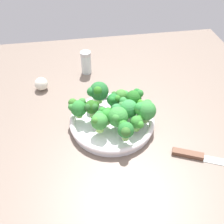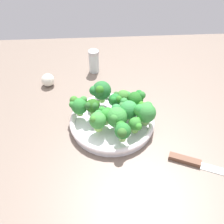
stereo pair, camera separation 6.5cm
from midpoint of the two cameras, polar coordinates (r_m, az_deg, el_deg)
ground_plane at (r=94.96cm, az=-1.26°, el=-2.95°), size 130.00×130.00×2.50cm
bowl at (r=91.98cm, az=-2.01°, el=-2.21°), size 28.97×28.97×3.38cm
broccoli_floret_0 at (r=85.79cm, az=-0.88°, el=-0.97°), size 7.70×6.71×7.19cm
broccoli_floret_1 at (r=87.11cm, az=4.87°, el=0.40°), size 7.02×7.21×7.89cm
broccoli_floret_2 at (r=94.13cm, az=-4.89°, el=4.30°), size 7.13×7.71×8.32cm
broccoli_floret_3 at (r=90.36cm, az=-9.31°, el=0.91°), size 5.79×6.21×6.54cm
broccoli_floret_4 at (r=89.21cm, az=-6.33°, el=0.97°), size 4.82×5.18×6.55cm
broccoli_floret_5 at (r=91.33cm, az=4.30°, el=1.31°), size 4.01×4.40×5.11cm
broccoli_floret_6 at (r=87.13cm, az=-3.37°, el=-0.64°), size 4.67×4.47×5.73cm
broccoli_floret_7 at (r=94.62cm, az=0.11°, el=3.40°), size 4.89×5.23×5.75cm
broccoli_floret_8 at (r=84.58cm, az=-4.92°, el=-2.02°), size 6.30×5.50×6.69cm
broccoli_floret_9 at (r=92.62cm, az=2.83°, el=3.09°), size 5.37×6.13×6.96cm
broccoli_floret_10 at (r=92.28cm, az=-1.69°, el=2.54°), size 5.06×4.78×6.06cm
broccoli_floret_11 at (r=89.07cm, az=1.22°, el=0.83°), size 6.72×6.43×6.83cm
broccoli_floret_12 at (r=85.16cm, az=3.25°, el=-2.31°), size 5.12×4.48×5.28cm
broccoli_floret_13 at (r=81.38cm, az=0.58°, el=-3.84°), size 6.60×5.10×6.74cm
knife at (r=86.89cm, az=16.84°, el=-9.29°), size 13.00×25.28×1.50cm
garlic_bulb at (r=111.70cm, az=-16.42°, el=5.70°), size 5.25×5.25×5.25cm
pepper_shaker at (r=116.71cm, az=-7.13°, el=10.37°), size 4.47×4.47×9.98cm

